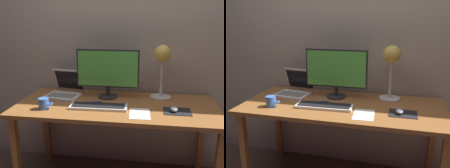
{
  "view_description": "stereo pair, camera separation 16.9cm",
  "coord_description": "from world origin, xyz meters",
  "views": [
    {
      "loc": [
        0.24,
        -1.84,
        1.42
      ],
      "look_at": [
        -0.03,
        -0.05,
        0.92
      ],
      "focal_mm": 39.31,
      "sensor_mm": 36.0,
      "label": 1
    },
    {
      "loc": [
        0.41,
        -1.8,
        1.42
      ],
      "look_at": [
        -0.03,
        -0.05,
        0.92
      ],
      "focal_mm": 39.31,
      "sensor_mm": 36.0,
      "label": 2
    }
  ],
  "objects": [
    {
      "name": "laptop",
      "position": [
        -0.48,
        0.17,
        0.8
      ],
      "size": [
        0.32,
        0.33,
        0.22
      ],
      "color": "silver",
      "rests_on": "desk"
    },
    {
      "name": "mousepad",
      "position": [
        0.46,
        -0.09,
        0.74
      ],
      "size": [
        0.2,
        0.16,
        0.0
      ],
      "primitive_type": "cube",
      "color": "black",
      "rests_on": "desk"
    },
    {
      "name": "paper_sheet_near_mouse",
      "position": [
        0.19,
        -0.17,
        0.74
      ],
      "size": [
        0.16,
        0.22,
        0.0
      ],
      "primitive_type": "cube",
      "rotation": [
        0.0,
        0.0,
        0.05
      ],
      "color": "white",
      "rests_on": "desk"
    },
    {
      "name": "monitor",
      "position": [
        -0.1,
        0.16,
        0.98
      ],
      "size": [
        0.53,
        0.17,
        0.42
      ],
      "color": "#28282B",
      "rests_on": "desk"
    },
    {
      "name": "coffee_mug",
      "position": [
        -0.53,
        -0.18,
        0.78
      ],
      "size": [
        0.11,
        0.08,
        0.08
      ],
      "color": "#3F72CC",
      "rests_on": "desk"
    },
    {
      "name": "keyboard_main",
      "position": [
        -0.13,
        -0.1,
        0.75
      ],
      "size": [
        0.44,
        0.15,
        0.03
      ],
      "color": "silver",
      "rests_on": "desk"
    },
    {
      "name": "back_wall",
      "position": [
        0.0,
        0.4,
        1.3
      ],
      "size": [
        4.8,
        0.06,
        2.6
      ],
      "primitive_type": "cube",
      "color": "#B2A893",
      "rests_on": "ground"
    },
    {
      "name": "desk",
      "position": [
        0.0,
        0.0,
        0.66
      ],
      "size": [
        1.6,
        0.7,
        0.74
      ],
      "color": "#935B2D",
      "rests_on": "ground"
    },
    {
      "name": "desk_lamp",
      "position": [
        0.36,
        0.22,
        1.06
      ],
      "size": [
        0.18,
        0.18,
        0.45
      ],
      "color": "beige",
      "rests_on": "desk"
    },
    {
      "name": "mouse",
      "position": [
        0.44,
        -0.09,
        0.76
      ],
      "size": [
        0.06,
        0.1,
        0.03
      ],
      "primitive_type": "ellipsoid",
      "color": "slate",
      "rests_on": "mousepad"
    },
    {
      "name": "pen",
      "position": [
        -0.19,
        0.01,
        0.74
      ],
      "size": [
        0.14,
        0.04,
        0.01
      ],
      "primitive_type": "cylinder",
      "rotation": [
        0.0,
        1.57,
        0.21
      ],
      "color": "#2633A5",
      "rests_on": "desk"
    }
  ]
}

